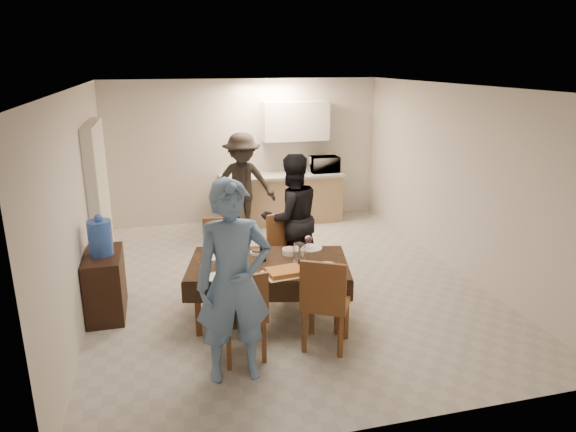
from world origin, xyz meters
The scene contains 33 objects.
floor centered at (0.00, 0.00, 0.00)m, with size 5.00×6.00×0.02m, color #B2B1AD.
ceiling centered at (0.00, 0.00, 2.60)m, with size 5.00×6.00×0.02m, color white.
wall_back centered at (0.00, 3.00, 1.30)m, with size 5.00×0.02×2.60m, color beige.
wall_front centered at (0.00, -3.00, 1.30)m, with size 5.00×0.02×2.60m, color beige.
wall_left centered at (-2.50, 0.00, 1.30)m, with size 0.02×6.00×2.60m, color beige.
wall_right centered at (2.50, 0.00, 1.30)m, with size 0.02×6.00×2.60m, color beige.
stub_partition centered at (-2.42, 1.20, 1.05)m, with size 0.15×1.40×2.10m, color beige.
kitchen_base_cabinet centered at (0.60, 2.68, 0.43)m, with size 2.20×0.60×0.86m, color #9F885F.
kitchen_worktop centered at (0.60, 2.68, 0.89)m, with size 2.24×0.64×0.05m, color #A0A09C.
upper_cabinet centered at (0.90, 2.82, 1.85)m, with size 1.20×0.34×0.70m, color white.
dining_table centered at (-0.44, -0.92, 0.67)m, with size 1.98×1.43×0.70m.
chair_near_left centered at (-0.89, -1.77, 0.60)m, with size 0.50×0.50×0.53m.
chair_near_right centered at (0.01, -1.77, 0.63)m, with size 0.63×0.66×0.55m.
chair_far_left centered at (-0.89, -0.27, 0.60)m, with size 0.50×0.50×0.53m.
chair_far_right centered at (0.01, -0.27, 0.60)m, with size 0.57×0.58×0.53m.
console centered at (-2.28, -0.35, 0.38)m, with size 0.41×0.82×0.76m, color black.
water_jug centered at (-2.28, -0.35, 0.96)m, with size 0.27×0.27×0.41m, color blue.
wine_bottle centered at (-0.49, -0.87, 0.85)m, with size 0.07×0.07×0.29m, color black, non-canonical shape.
water_pitcher centered at (-0.09, -0.97, 0.81)m, with size 0.14×0.14×0.21m, color white.
savoury_tart centered at (-0.34, -1.30, 0.73)m, with size 0.45×0.34×0.06m, color #B57E35.
salad_bowl centered at (-0.14, -0.74, 0.74)m, with size 0.18×0.18×0.07m, color white.
mushroom_dish centered at (-0.49, -0.64, 0.72)m, with size 0.20×0.20×0.03m, color white.
wine_glass_a centered at (-0.99, -1.17, 0.80)m, with size 0.09×0.09×0.20m, color white, non-canonical shape.
wine_glass_b centered at (0.11, -0.67, 0.80)m, with size 0.09×0.09×0.20m, color white, non-canonical shape.
wine_glass_c centered at (-0.64, -0.62, 0.80)m, with size 0.09×0.09×0.19m, color white, non-canonical shape.
plate_near_left centered at (-1.04, -1.22, 0.71)m, with size 0.27×0.27×0.02m, color white.
plate_near_right centered at (0.16, -1.22, 0.71)m, with size 0.25×0.25×0.01m, color white.
plate_far_left centered at (-1.04, -0.62, 0.71)m, with size 0.24×0.24×0.01m, color white.
plate_far_right centered at (0.16, -0.62, 0.71)m, with size 0.28×0.28×0.02m, color white.
microwave centered at (1.42, 2.68, 1.06)m, with size 0.52×0.36×0.29m, color white.
person_near centered at (-0.99, -1.97, 0.97)m, with size 0.70×0.46×1.93m, color #6287B6.
person_far centered at (0.11, 0.13, 0.87)m, with size 0.85×0.66×1.75m, color black.
person_kitchen centered at (-0.20, 2.23, 0.88)m, with size 1.13×0.65×1.75m, color black.
Camera 1 is at (-1.57, -6.26, 2.91)m, focal length 32.00 mm.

